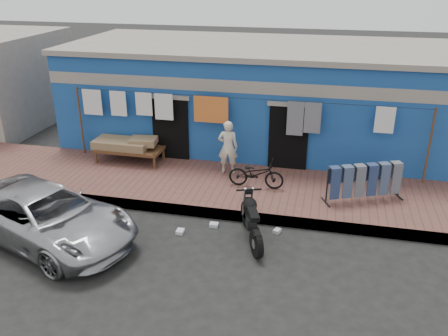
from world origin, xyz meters
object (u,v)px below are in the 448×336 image
car (46,215)px  motorcycle (252,219)px  seated_person (228,147)px  charpoy (129,150)px  jeans_rack (364,182)px  bicycle (256,171)px

car → motorcycle: (4.41, 0.99, -0.10)m
seated_person → charpoy: bearing=-9.9°
jeans_rack → motorcycle: bearing=-139.4°
seated_person → motorcycle: seated_person is taller
car → seated_person: 5.15m
bicycle → charpoy: (-3.98, 0.97, -0.12)m
seated_person → charpoy: seated_person is taller
motorcycle → bicycle: bearing=77.5°
motorcycle → charpoy: size_ratio=0.82×
motorcycle → jeans_rack: bearing=21.3°
car → bicycle: size_ratio=3.06×
bicycle → motorcycle: bearing=-172.3°
motorcycle → jeans_rack: size_ratio=0.85×
bicycle → charpoy: 4.10m
charpoy → jeans_rack: jeans_rack is taller
bicycle → jeans_rack: bearing=-92.0°
motorcycle → seated_person: bearing=92.4°
charpoy → jeans_rack: bearing=-9.3°
car → bicycle: (4.14, 3.23, 0.09)m
seated_person → charpoy: size_ratio=0.73×
motorcycle → charpoy: motorcycle is taller
bicycle → charpoy: size_ratio=0.69×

